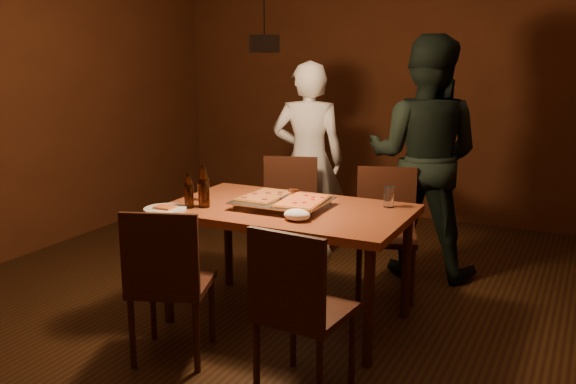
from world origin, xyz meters
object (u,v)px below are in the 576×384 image
at_px(chair_near_right, 297,298).
at_px(beer_bottle_a, 189,191).
at_px(pizza_tray, 282,204).
at_px(pendant_lamp, 264,42).
at_px(chair_near_left, 167,272).
at_px(diner_dark, 424,158).
at_px(chair_far_right, 386,219).
at_px(dining_table, 288,219).
at_px(diner_white, 308,160).
at_px(beer_bottle_b, 204,186).
at_px(plate_slice, 165,209).
at_px(chair_far_left, 289,205).

height_order(chair_near_right, beer_bottle_a, beer_bottle_a).
xyz_separation_m(pizza_tray, pendant_lamp, (-0.05, -0.13, 0.99)).
distance_m(chair_near_left, chair_near_right, 0.80).
bearing_deg(diner_dark, chair_far_right, 74.25).
relative_size(chair_near_left, beer_bottle_a, 2.43).
xyz_separation_m(pizza_tray, diner_dark, (0.57, 1.26, 0.14)).
bearing_deg(dining_table, chair_far_right, 61.38).
bearing_deg(chair_far_right, diner_white, -50.65).
height_order(dining_table, diner_white, diner_white).
xyz_separation_m(beer_bottle_b, plate_slice, (-0.17, -0.18, -0.12)).
bearing_deg(beer_bottle_a, chair_near_right, -28.65).
height_order(pizza_tray, diner_white, diner_white).
relative_size(plate_slice, diner_dark, 0.14).
bearing_deg(pendant_lamp, chair_near_left, -111.22).
xyz_separation_m(beer_bottle_b, pendant_lamp, (0.39, 0.08, 0.88)).
bearing_deg(pizza_tray, chair_near_right, -55.69).
xyz_separation_m(chair_near_right, beer_bottle_a, (-1.00, 0.55, 0.32)).
distance_m(chair_near_left, plate_slice, 0.56).
xyz_separation_m(pizza_tray, plate_slice, (-0.61, -0.39, -0.01)).
distance_m(dining_table, beer_bottle_b, 0.56).
bearing_deg(plate_slice, chair_near_left, -53.41).
height_order(plate_slice, pendant_lamp, pendant_lamp).
height_order(plate_slice, diner_dark, diner_dark).
height_order(pizza_tray, beer_bottle_a, beer_bottle_a).
bearing_deg(beer_bottle_b, chair_near_right, -33.08).
height_order(dining_table, pizza_tray, pizza_tray).
bearing_deg(plate_slice, pizza_tray, 32.38).
distance_m(beer_bottle_b, diner_white, 1.50).
bearing_deg(diner_white, dining_table, 90.05).
height_order(beer_bottle_a, diner_white, diner_white).
distance_m(chair_far_left, pendant_lamp, 1.59).
bearing_deg(pizza_tray, diner_white, 110.78).
distance_m(dining_table, chair_near_right, 0.95).
relative_size(chair_near_right, plate_slice, 1.85).
height_order(pizza_tray, beer_bottle_b, beer_bottle_b).
bearing_deg(pendant_lamp, chair_far_left, 107.99).
relative_size(plate_slice, pendant_lamp, 0.24).
height_order(diner_white, diner_dark, diner_dark).
bearing_deg(chair_far_right, pizza_tray, 40.93).
xyz_separation_m(chair_far_left, beer_bottle_a, (-0.15, -1.11, 0.32)).
distance_m(chair_far_right, beer_bottle_b, 1.36).
height_order(chair_near_right, pizza_tray, chair_near_right).
distance_m(chair_far_left, chair_near_left, 1.64).
bearing_deg(chair_near_right, diner_dark, 93.05).
relative_size(dining_table, diner_white, 0.93).
height_order(beer_bottle_a, diner_dark, diner_dark).
bearing_deg(diner_white, beer_bottle_b, 69.58).
bearing_deg(diner_dark, plate_slice, 52.37).
distance_m(chair_far_right, plate_slice, 1.57).
height_order(chair_near_right, diner_white, diner_white).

